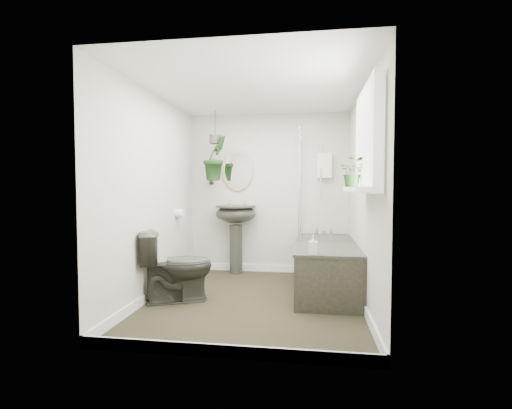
# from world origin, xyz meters

# --- Properties ---
(floor) EXTENTS (2.30, 2.80, 0.02)m
(floor) POSITION_xyz_m (0.00, 0.00, -0.01)
(floor) COLOR black
(floor) RESTS_ON ground
(ceiling) EXTENTS (2.30, 2.80, 0.02)m
(ceiling) POSITION_xyz_m (0.00, 0.00, 2.31)
(ceiling) COLOR white
(ceiling) RESTS_ON ground
(wall_back) EXTENTS (2.30, 0.02, 2.30)m
(wall_back) POSITION_xyz_m (0.00, 1.41, 1.15)
(wall_back) COLOR beige
(wall_back) RESTS_ON ground
(wall_front) EXTENTS (2.30, 0.02, 2.30)m
(wall_front) POSITION_xyz_m (0.00, -1.41, 1.15)
(wall_front) COLOR beige
(wall_front) RESTS_ON ground
(wall_left) EXTENTS (0.02, 2.80, 2.30)m
(wall_left) POSITION_xyz_m (-1.16, 0.00, 1.15)
(wall_left) COLOR beige
(wall_left) RESTS_ON ground
(wall_right) EXTENTS (0.02, 2.80, 2.30)m
(wall_right) POSITION_xyz_m (1.16, 0.00, 1.15)
(wall_right) COLOR beige
(wall_right) RESTS_ON ground
(skirting) EXTENTS (2.30, 2.80, 0.10)m
(skirting) POSITION_xyz_m (0.00, 0.00, 0.05)
(skirting) COLOR white
(skirting) RESTS_ON floor
(bathtub) EXTENTS (0.72, 1.72, 0.58)m
(bathtub) POSITION_xyz_m (0.80, 0.50, 0.29)
(bathtub) COLOR #2D2E27
(bathtub) RESTS_ON floor
(bath_screen) EXTENTS (0.04, 0.72, 1.40)m
(bath_screen) POSITION_xyz_m (0.47, 0.99, 1.28)
(bath_screen) COLOR silver
(bath_screen) RESTS_ON bathtub
(shower_box) EXTENTS (0.20, 0.10, 0.35)m
(shower_box) POSITION_xyz_m (0.80, 1.34, 1.55)
(shower_box) COLOR white
(shower_box) RESTS_ON wall_back
(oval_mirror) EXTENTS (0.46, 0.03, 0.62)m
(oval_mirror) POSITION_xyz_m (-0.45, 1.37, 1.50)
(oval_mirror) COLOR tan
(oval_mirror) RESTS_ON wall_back
(wall_sconce) EXTENTS (0.04, 0.04, 0.22)m
(wall_sconce) POSITION_xyz_m (-0.85, 1.36, 1.40)
(wall_sconce) COLOR black
(wall_sconce) RESTS_ON wall_back
(toilet_roll_holder) EXTENTS (0.11, 0.11, 0.11)m
(toilet_roll_holder) POSITION_xyz_m (-1.10, 0.70, 0.90)
(toilet_roll_holder) COLOR white
(toilet_roll_holder) RESTS_ON wall_left
(window_recess) EXTENTS (0.08, 1.00, 0.90)m
(window_recess) POSITION_xyz_m (1.09, -0.70, 1.65)
(window_recess) COLOR white
(window_recess) RESTS_ON wall_right
(window_sill) EXTENTS (0.18, 1.00, 0.04)m
(window_sill) POSITION_xyz_m (1.02, -0.70, 1.23)
(window_sill) COLOR white
(window_sill) RESTS_ON wall_right
(window_blinds) EXTENTS (0.01, 0.86, 0.76)m
(window_blinds) POSITION_xyz_m (1.04, -0.70, 1.65)
(window_blinds) COLOR white
(window_blinds) RESTS_ON wall_right
(toilet) EXTENTS (0.87, 0.70, 0.78)m
(toilet) POSITION_xyz_m (-0.84, -0.14, 0.39)
(toilet) COLOR #2D2E27
(toilet) RESTS_ON floor
(pedestal_sink) EXTENTS (0.58, 0.50, 0.99)m
(pedestal_sink) POSITION_xyz_m (-0.45, 1.23, 0.49)
(pedestal_sink) COLOR #2D2E27
(pedestal_sink) RESTS_ON floor
(sill_plant) EXTENTS (0.28, 0.26, 0.25)m
(sill_plant) POSITION_xyz_m (0.97, -0.65, 1.38)
(sill_plant) COLOR black
(sill_plant) RESTS_ON window_sill
(hanging_plant) EXTENTS (0.43, 0.44, 0.63)m
(hanging_plant) POSITION_xyz_m (-0.70, 1.04, 1.65)
(hanging_plant) COLOR black
(hanging_plant) RESTS_ON ceiling
(soap_bottle) EXTENTS (0.09, 0.09, 0.19)m
(soap_bottle) POSITION_xyz_m (0.64, -0.29, 0.68)
(soap_bottle) COLOR black
(soap_bottle) RESTS_ON bathtub
(hanging_pot) EXTENTS (0.16, 0.16, 0.12)m
(hanging_pot) POSITION_xyz_m (-0.70, 1.04, 1.90)
(hanging_pot) COLOR #473831
(hanging_pot) RESTS_ON ceiling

